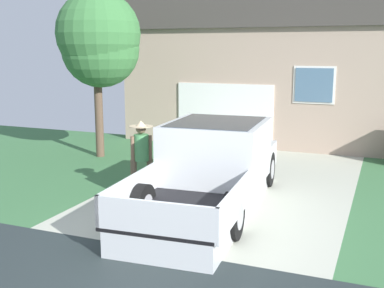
{
  "coord_description": "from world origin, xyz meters",
  "views": [
    {
      "loc": [
        3.13,
        -6.44,
        3.12
      ],
      "look_at": [
        -0.54,
        2.59,
        1.21
      ],
      "focal_mm": 45.19,
      "sensor_mm": 36.0,
      "label": 1
    }
  ],
  "objects_px": {
    "person_with_hat": "(141,152)",
    "handbag": "(130,192)",
    "pickup_truck": "(214,167)",
    "house_with_garage": "(286,67)",
    "front_yard_tree": "(99,41)"
  },
  "relations": [
    {
      "from": "house_with_garage",
      "to": "front_yard_tree",
      "type": "relative_size",
      "value": 2.16
    },
    {
      "from": "pickup_truck",
      "to": "handbag",
      "type": "height_order",
      "value": "pickup_truck"
    },
    {
      "from": "pickup_truck",
      "to": "house_with_garage",
      "type": "relative_size",
      "value": 0.53
    },
    {
      "from": "person_with_hat",
      "to": "pickup_truck",
      "type": "bearing_deg",
      "value": -32.36
    },
    {
      "from": "pickup_truck",
      "to": "handbag",
      "type": "xyz_separation_m",
      "value": [
        -1.75,
        -0.39,
        -0.62
      ]
    },
    {
      "from": "pickup_truck",
      "to": "person_with_hat",
      "type": "distance_m",
      "value": 1.62
    },
    {
      "from": "handbag",
      "to": "front_yard_tree",
      "type": "height_order",
      "value": "front_yard_tree"
    },
    {
      "from": "house_with_garage",
      "to": "handbag",
      "type": "bearing_deg",
      "value": -98.11
    },
    {
      "from": "handbag",
      "to": "front_yard_tree",
      "type": "relative_size",
      "value": 0.09
    },
    {
      "from": "person_with_hat",
      "to": "front_yard_tree",
      "type": "relative_size",
      "value": 0.35
    },
    {
      "from": "person_with_hat",
      "to": "handbag",
      "type": "height_order",
      "value": "person_with_hat"
    },
    {
      "from": "front_yard_tree",
      "to": "person_with_hat",
      "type": "bearing_deg",
      "value": -45.99
    },
    {
      "from": "front_yard_tree",
      "to": "handbag",
      "type": "bearing_deg",
      "value": -50.04
    },
    {
      "from": "pickup_truck",
      "to": "house_with_garage",
      "type": "distance_m",
      "value": 9.3
    },
    {
      "from": "handbag",
      "to": "front_yard_tree",
      "type": "xyz_separation_m",
      "value": [
        -2.72,
        3.24,
        3.23
      ]
    }
  ]
}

